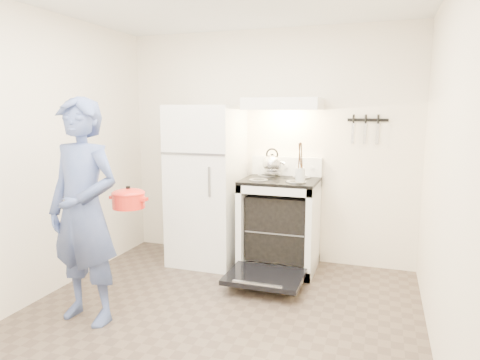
% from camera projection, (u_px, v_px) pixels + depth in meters
% --- Properties ---
extents(floor, '(3.60, 3.60, 0.00)m').
position_uv_depth(floor, '(204.00, 331.00, 3.22)').
color(floor, brown).
rests_on(floor, ground).
extents(back_wall, '(3.20, 0.02, 2.50)m').
position_uv_depth(back_wall, '(267.00, 147.00, 4.70)').
color(back_wall, white).
rests_on(back_wall, ground).
extents(refrigerator, '(0.70, 0.70, 1.70)m').
position_uv_depth(refrigerator, '(207.00, 185.00, 4.62)').
color(refrigerator, white).
rests_on(refrigerator, floor).
extents(stove_body, '(0.76, 0.65, 0.92)m').
position_uv_depth(stove_body, '(280.00, 225.00, 4.46)').
color(stove_body, white).
rests_on(stove_body, floor).
extents(cooktop, '(0.76, 0.65, 0.03)m').
position_uv_depth(cooktop, '(281.00, 181.00, 4.38)').
color(cooktop, black).
rests_on(cooktop, stove_body).
extents(backsplash, '(0.76, 0.07, 0.20)m').
position_uv_depth(backsplash, '(287.00, 166.00, 4.63)').
color(backsplash, white).
rests_on(backsplash, cooktop).
extents(oven_door, '(0.70, 0.54, 0.04)m').
position_uv_depth(oven_door, '(265.00, 277.00, 3.95)').
color(oven_door, black).
rests_on(oven_door, floor).
extents(oven_rack, '(0.60, 0.52, 0.01)m').
position_uv_depth(oven_rack, '(280.00, 227.00, 4.46)').
color(oven_rack, gray).
rests_on(oven_rack, stove_body).
extents(range_hood, '(0.76, 0.50, 0.12)m').
position_uv_depth(range_hood, '(283.00, 104.00, 4.32)').
color(range_hood, white).
rests_on(range_hood, back_wall).
extents(knife_strip, '(0.40, 0.02, 0.03)m').
position_uv_depth(knife_strip, '(368.00, 120.00, 4.31)').
color(knife_strip, black).
rests_on(knife_strip, back_wall).
extents(pizza_stone, '(0.36, 0.36, 0.02)m').
position_uv_depth(pizza_stone, '(271.00, 226.00, 4.45)').
color(pizza_stone, '#816149').
rests_on(pizza_stone, oven_rack).
extents(tea_kettle, '(0.25, 0.20, 0.30)m').
position_uv_depth(tea_kettle, '(272.00, 162.00, 4.53)').
color(tea_kettle, '#BCBCC1').
rests_on(tea_kettle, cooktop).
extents(utensil_jar, '(0.11, 0.11, 0.13)m').
position_uv_depth(utensil_jar, '(300.00, 175.00, 4.04)').
color(utensil_jar, silver).
rests_on(utensil_jar, cooktop).
extents(person, '(0.68, 0.48, 1.75)m').
position_uv_depth(person, '(84.00, 212.00, 3.28)').
color(person, navy).
rests_on(person, floor).
extents(dutch_oven, '(0.33, 0.26, 0.22)m').
position_uv_depth(dutch_oven, '(129.00, 201.00, 3.46)').
color(dutch_oven, red).
rests_on(dutch_oven, person).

